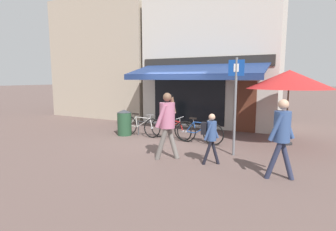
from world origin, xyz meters
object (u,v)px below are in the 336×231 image
at_px(bicycle_blue, 199,132).
at_px(pedestrian_child, 210,133).
at_px(bicycle_red, 170,129).
at_px(pedestrian_adult, 167,119).
at_px(bicycle_silver, 140,126).
at_px(pedestrian_second_adult, 282,131).
at_px(parking_sign, 235,97).
at_px(cafe_parasol, 289,80).
at_px(litter_bin, 124,122).

relative_size(bicycle_blue, pedestrian_child, 1.29).
relative_size(bicycle_red, pedestrian_adult, 0.96).
height_order(bicycle_silver, bicycle_red, bicycle_silver).
distance_m(bicycle_silver, bicycle_red, 1.25).
bearing_deg(pedestrian_second_adult, bicycle_blue, 144.36).
xyz_separation_m(bicycle_silver, parking_sign, (3.79, -0.95, 1.29)).
height_order(pedestrian_adult, cafe_parasol, cafe_parasol).
height_order(pedestrian_child, parking_sign, parking_sign).
relative_size(bicycle_red, litter_bin, 1.75).
relative_size(pedestrian_adult, cafe_parasol, 0.67).
bearing_deg(litter_bin, cafe_parasol, 12.95).
bearing_deg(litter_bin, bicycle_silver, 12.63).
xyz_separation_m(bicycle_red, litter_bin, (-1.89, -0.21, 0.12)).
bearing_deg(pedestrian_second_adult, cafe_parasol, 95.02).
xyz_separation_m(bicycle_red, bicycle_blue, (1.17, -0.14, 0.01)).
xyz_separation_m(bicycle_blue, pedestrian_second_adult, (2.69, -2.23, 0.69)).
bearing_deg(pedestrian_adult, litter_bin, 134.88).
distance_m(litter_bin, cafe_parasol, 6.08).
xyz_separation_m(bicycle_red, pedestrian_child, (2.18, -2.09, 0.45)).
height_order(bicycle_red, litter_bin, litter_bin).
relative_size(bicycle_silver, bicycle_red, 1.03).
relative_size(pedestrian_child, pedestrian_second_adult, 0.75).
xyz_separation_m(pedestrian_adult, pedestrian_child, (1.19, 0.09, -0.28)).
bearing_deg(bicycle_red, bicycle_blue, 0.09).
height_order(bicycle_red, cafe_parasol, cafe_parasol).
xyz_separation_m(litter_bin, parking_sign, (4.44, -0.80, 1.17)).
height_order(bicycle_silver, cafe_parasol, cafe_parasol).
bearing_deg(parking_sign, bicycle_red, 158.31).
height_order(bicycle_blue, parking_sign, parking_sign).
xyz_separation_m(litter_bin, cafe_parasol, (5.70, 1.31, 1.66)).
height_order(pedestrian_second_adult, litter_bin, pedestrian_second_adult).
relative_size(bicycle_silver, pedestrian_adult, 0.98).
height_order(parking_sign, cafe_parasol, parking_sign).
distance_m(litter_bin, parking_sign, 4.66).
bearing_deg(bicycle_silver, bicycle_blue, 0.69).
bearing_deg(pedestrian_child, bicycle_silver, 137.69).
bearing_deg(bicycle_red, parking_sign, -14.84).
bearing_deg(pedestrian_second_adult, pedestrian_child, 174.56).
height_order(pedestrian_adult, litter_bin, pedestrian_adult).
distance_m(bicycle_blue, parking_sign, 2.07).
relative_size(bicycle_blue, litter_bin, 1.71).
height_order(pedestrian_second_adult, cafe_parasol, cafe_parasol).
height_order(bicycle_blue, pedestrian_child, pedestrian_child).
xyz_separation_m(bicycle_red, parking_sign, (2.54, -1.01, 1.30)).
bearing_deg(parking_sign, bicycle_blue, 147.47).
relative_size(bicycle_silver, parking_sign, 0.65).
bearing_deg(pedestrian_child, bicycle_blue, 105.51).
relative_size(litter_bin, parking_sign, 0.36).
distance_m(bicycle_silver, pedestrian_child, 4.01).
bearing_deg(bicycle_silver, pedestrian_adult, -40.90).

